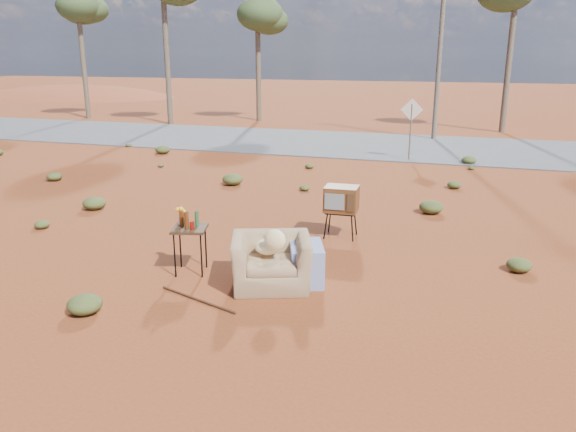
% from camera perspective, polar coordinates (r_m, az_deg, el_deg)
% --- Properties ---
extents(ground, '(140.00, 140.00, 0.00)m').
position_cam_1_polar(ground, '(9.69, -4.46, -6.37)').
color(ground, brown).
rests_on(ground, ground).
extents(highway, '(140.00, 7.00, 0.04)m').
position_cam_1_polar(highway, '(23.81, 9.32, 7.11)').
color(highway, '#565659').
rests_on(highway, ground).
extents(dirt_mound, '(26.00, 18.00, 2.00)m').
position_cam_1_polar(dirt_mound, '(54.02, -20.96, 11.27)').
color(dirt_mound, brown).
rests_on(dirt_mound, ground).
extents(armchair, '(1.66, 1.42, 1.12)m').
position_cam_1_polar(armchair, '(9.26, -1.04, -3.97)').
color(armchair, '#937250').
rests_on(armchair, ground).
extents(tv_unit, '(0.70, 0.57, 1.09)m').
position_cam_1_polar(tv_unit, '(11.62, 5.44, 1.66)').
color(tv_unit, black).
rests_on(tv_unit, ground).
extents(side_table, '(0.71, 0.71, 1.14)m').
position_cam_1_polar(side_table, '(9.85, -10.17, -0.96)').
color(side_table, '#392715').
rests_on(side_table, ground).
extents(rusty_bar, '(1.51, 0.56, 0.04)m').
position_cam_1_polar(rusty_bar, '(8.95, -9.14, -8.38)').
color(rusty_bar, '#472313').
rests_on(rusty_bar, ground).
extents(road_sign, '(0.78, 0.06, 2.19)m').
position_cam_1_polar(road_sign, '(20.48, 12.41, 9.67)').
color(road_sign, brown).
rests_on(road_sign, ground).
extents(eucalyptus_far_left, '(3.20, 3.20, 7.10)m').
position_cam_1_polar(eucalyptus_far_left, '(35.54, -20.53, 18.88)').
color(eucalyptus_far_left, brown).
rests_on(eucalyptus_far_left, ground).
extents(eucalyptus_near_left, '(3.20, 3.20, 6.60)m').
position_cam_1_polar(eucalyptus_near_left, '(32.40, -3.11, 19.30)').
color(eucalyptus_near_left, brown).
rests_on(eucalyptus_near_left, ground).
extents(utility_pole_center, '(1.40, 0.20, 8.00)m').
position_cam_1_polar(utility_pole_center, '(25.81, 15.23, 16.67)').
color(utility_pole_center, brown).
rests_on(utility_pole_center, ground).
extents(scrub_patch, '(17.49, 8.07, 0.33)m').
position_cam_1_polar(scrub_patch, '(13.84, -0.78, 1.26)').
color(scrub_patch, '#4A5324').
rests_on(scrub_patch, ground).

